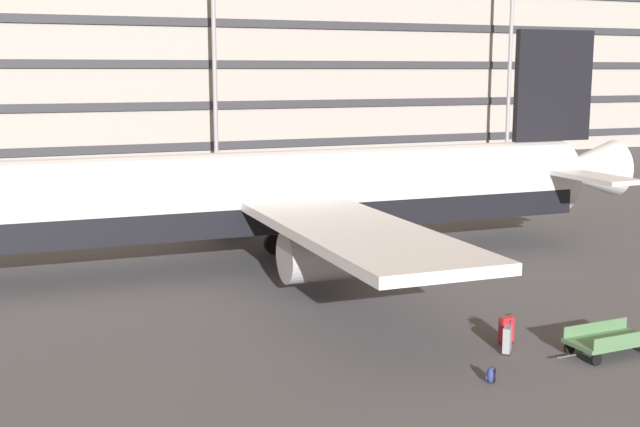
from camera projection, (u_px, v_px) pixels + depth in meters
ground_plane at (121, 273)px, 34.35m from camera, size 600.00×600.00×0.00m
terminal_structure at (36, 64)px, 74.71m from camera, size 156.82×18.36×17.78m
airliner at (266, 196)px, 35.78m from camera, size 37.43×30.18×10.27m
light_mast_center_right at (511, 33)px, 77.56m from camera, size 1.80×0.50×20.40m
suitcase_upright at (507, 340)px, 24.50m from camera, size 0.46×0.47×1.01m
suitcase_scuffed at (506, 330)px, 25.40m from camera, size 0.47×0.26×0.96m
backpack_red at (490, 375)px, 22.22m from camera, size 0.38×0.38×0.51m
baggage_cart at (610, 341)px, 24.43m from camera, size 3.33×1.41×0.82m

